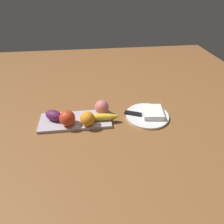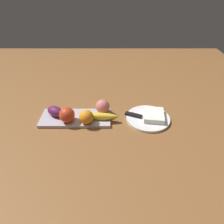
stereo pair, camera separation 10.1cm
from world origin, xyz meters
The scene contains 10 objects.
ground_plane centered at (0.00, 0.00, 0.00)m, with size 2.40×2.40×0.00m, color brown.
fruit_tray centered at (-0.03, 0.04, 0.01)m, with size 0.36×0.15×0.02m, color #BBB1BD.
apple centered at (-0.06, 0.00, 0.05)m, with size 0.08×0.08×0.08m, color red.
banana centered at (0.09, 0.02, 0.03)m, with size 0.19×0.04×0.04m, color yellow.
orange_near_apple centered at (0.03, -0.01, 0.05)m, with size 0.07×0.07×0.07m, color orange.
peach centered at (0.11, 0.08, 0.05)m, with size 0.07×0.07×0.07m, color #D66C69.
grape_bunch centered at (-0.13, 0.05, 0.04)m, with size 0.09×0.06×0.05m, color #5A1D48.
dinner_plate centered at (0.34, 0.04, 0.01)m, with size 0.22×0.22×0.01m, color white.
folded_napkin centered at (0.37, 0.04, 0.03)m, with size 0.10×0.12×0.03m, color white.
knife centered at (0.28, 0.04, 0.02)m, with size 0.17×0.09×0.01m.
Camera 2 is at (0.16, -0.79, 0.63)m, focal length 32.02 mm.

